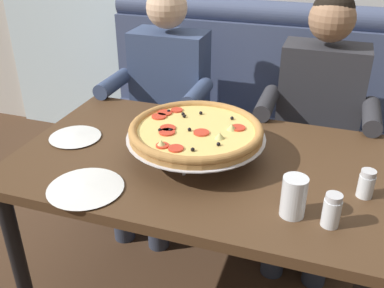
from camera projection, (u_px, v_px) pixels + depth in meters
name	position (u px, v px, depth m)	size (l,w,h in m)	color
booth_bench	(244.00, 136.00, 2.58)	(1.78, 0.78, 1.13)	#424C6B
dining_table	(197.00, 176.00, 1.70)	(1.38, 0.87, 0.74)	#4C331E
diner_left	(163.00, 94.00, 2.32)	(0.54, 0.64, 1.27)	#2D3342
diner_right	(317.00, 114.00, 2.10)	(0.54, 0.64, 1.27)	#2D3342
pizza	(196.00, 131.00, 1.62)	(0.52, 0.52, 0.14)	silver
shaker_oregano	(366.00, 185.00, 1.42)	(0.05, 0.05, 0.10)	white
shaker_parmesan	(331.00, 212.00, 1.29)	(0.05, 0.05, 0.11)	white
plate_near_left	(85.00, 187.00, 1.47)	(0.26, 0.26, 0.02)	white
plate_near_right	(75.00, 136.00, 1.80)	(0.21, 0.21, 0.02)	white
drinking_glass	(293.00, 198.00, 1.32)	(0.08, 0.08, 0.13)	silver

